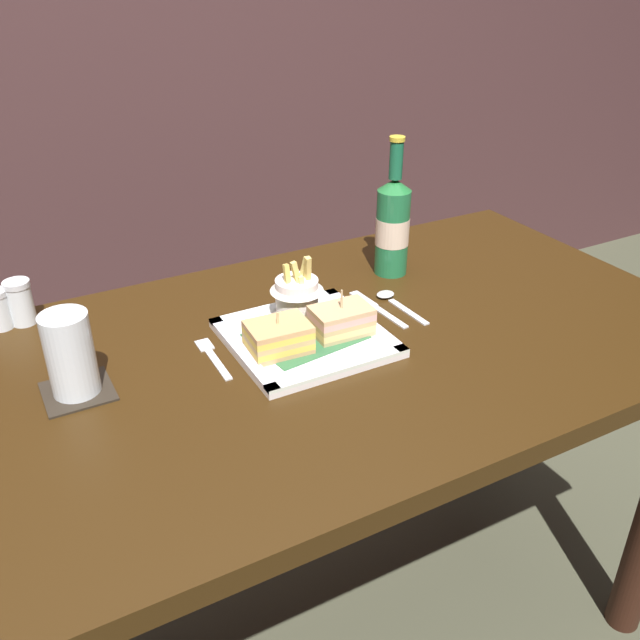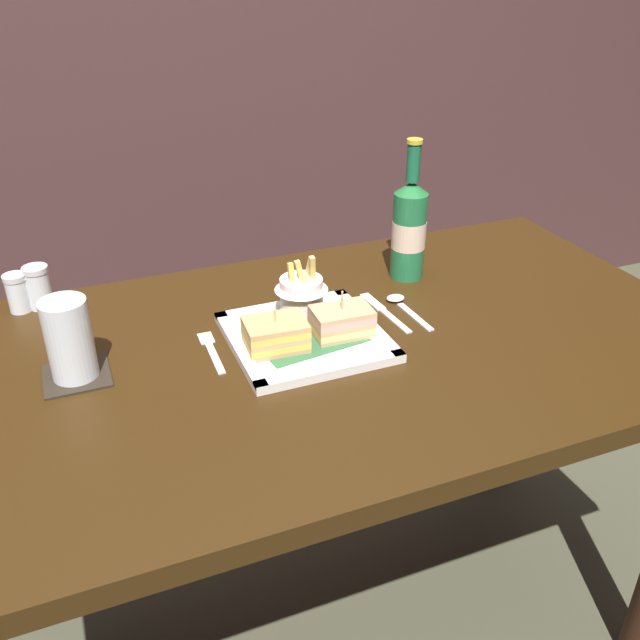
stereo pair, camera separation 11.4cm
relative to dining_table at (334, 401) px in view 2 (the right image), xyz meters
The scene contains 14 objects.
ground_plane 0.62m from the dining_table, ahead, with size 6.00×6.00×0.00m, color #434432.
dining_table is the anchor object (origin of this frame).
square_plate 0.14m from the dining_table, 158.01° to the left, with size 0.25×0.25×0.02m.
sandwich_half_left 0.19m from the dining_table, behind, with size 0.10×0.08×0.07m.
sandwich_half_right 0.16m from the dining_table, ahead, with size 0.10×0.07×0.08m.
fries_cup 0.21m from the dining_table, 107.82° to the left, with size 0.09×0.09×0.12m.
beer_bottle 0.37m from the dining_table, 37.81° to the left, with size 0.07×0.07×0.28m.
drink_coaster 0.44m from the dining_table, behind, with size 0.10×0.10×0.00m, color black.
water_glass 0.46m from the dining_table, behind, with size 0.07×0.07×0.13m.
fork 0.24m from the dining_table, 166.71° to the left, with size 0.02×0.13×0.00m.
knife 0.19m from the dining_table, 27.04° to the left, with size 0.03×0.16×0.00m.
spoon 0.22m from the dining_table, 23.43° to the left, with size 0.04×0.14×0.01m.
salt_shaker 0.60m from the dining_table, 147.34° to the left, with size 0.04×0.04×0.07m.
pepper_shaker 0.58m from the dining_table, 145.29° to the left, with size 0.05×0.05×0.08m.
Camera 2 is at (-0.39, -0.91, 1.34)m, focal length 38.35 mm.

